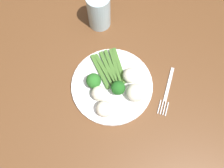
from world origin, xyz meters
TOP-DOWN VIEW (x-y plane):
  - ground_plane at (0.00, 0.00)m, footprint 6.00×6.00m
  - dining_table at (0.00, 0.00)m, footprint 1.11×0.99m
  - plate at (-0.05, 0.01)m, footprint 0.26×0.26m
  - asparagus_bundle at (-0.02, -0.04)m, footprint 0.14×0.14m
  - broccoli_outer_edge at (-0.08, 0.02)m, footprint 0.04×0.04m
  - broccoli_right at (0.00, 0.03)m, footprint 0.05×0.05m
  - cauliflower_mid at (-0.03, 0.06)m, footprint 0.05×0.05m
  - cauliflower_front_left at (-0.06, 0.10)m, footprint 0.05×0.05m
  - cauliflower_near_fork at (-0.10, -0.03)m, footprint 0.05×0.05m
  - cauliflower_near_center at (-0.13, 0.02)m, footprint 0.06×0.06m
  - fork at (-0.22, -0.04)m, footprint 0.03×0.17m
  - water_glass at (0.08, -0.20)m, footprint 0.08×0.08m

SIDE VIEW (x-z plane):
  - ground_plane at x=0.00m, z-range -0.02..0.00m
  - dining_table at x=0.00m, z-range 0.26..0.98m
  - fork at x=-0.22m, z-range 0.72..0.72m
  - plate at x=-0.05m, z-range 0.72..0.74m
  - asparagus_bundle at x=-0.02m, z-range 0.74..0.75m
  - cauliflower_mid at x=-0.03m, z-range 0.74..0.78m
  - cauliflower_near_fork at x=-0.10m, z-range 0.74..0.78m
  - cauliflower_front_left at x=-0.06m, z-range 0.74..0.78m
  - cauliflower_near_center at x=-0.13m, z-range 0.74..0.79m
  - broccoli_outer_edge at x=-0.08m, z-range 0.74..0.79m
  - broccoli_right at x=0.00m, z-range 0.74..0.80m
  - water_glass at x=0.08m, z-range 0.72..0.85m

